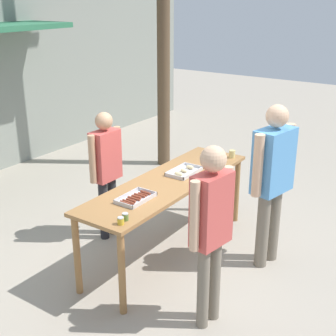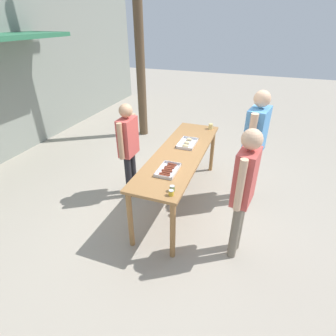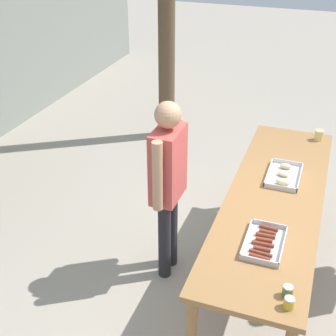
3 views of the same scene
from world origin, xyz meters
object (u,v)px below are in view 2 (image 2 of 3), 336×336
food_tray_sausages (168,170)px  person_customer_holding_hotdog (244,185)px  condiment_jar_ketchup (172,188)px  person_server_behind_table (128,143)px  food_tray_buns (187,143)px  condiment_jar_mustard (171,193)px  person_customer_with_cup (255,140)px  beer_cup (211,126)px

food_tray_sausages → person_customer_holding_hotdog: 1.03m
condiment_jar_ketchup → person_customer_holding_hotdog: size_ratio=0.04×
condiment_jar_ketchup → person_server_behind_table: 1.42m
food_tray_buns → person_customer_holding_hotdog: size_ratio=0.25×
food_tray_sausages → food_tray_buns: food_tray_buns is taller
food_tray_buns → condiment_jar_mustard: bearing=-171.1°
food_tray_buns → condiment_jar_mustard: condiment_jar_mustard is taller
food_tray_sausages → person_server_behind_table: size_ratio=0.26×
condiment_jar_mustard → person_server_behind_table: bearing=46.6°
condiment_jar_mustard → person_customer_with_cup: (1.56, -0.80, 0.14)m
beer_cup → person_server_behind_table: size_ratio=0.06×
beer_cup → person_customer_holding_hotdog: (-1.93, -0.78, 0.09)m
food_tray_sausages → beer_cup: (1.72, -0.21, 0.03)m
condiment_jar_mustard → person_customer_with_cup: size_ratio=0.04×
food_tray_buns → condiment_jar_mustard: 1.43m
food_tray_buns → food_tray_sausages: bearing=179.9°
person_customer_holding_hotdog → person_customer_with_cup: 1.28m
food_tray_buns → condiment_jar_mustard: size_ratio=6.22×
condiment_jar_ketchup → condiment_jar_mustard: bearing=-167.7°
condiment_jar_mustard → person_customer_holding_hotdog: 0.83m
condiment_jar_mustard → person_customer_holding_hotdog: (0.28, -0.77, 0.10)m
beer_cup → condiment_jar_mustard: bearing=-179.8°
condiment_jar_mustard → person_customer_holding_hotdog: bearing=-69.8°
person_customer_holding_hotdog → person_customer_with_cup: (1.28, -0.02, 0.04)m
person_server_behind_table → person_customer_with_cup: (0.54, -1.88, 0.12)m
condiment_jar_mustard → person_server_behind_table: 1.49m
food_tray_sausages → food_tray_buns: 0.91m
food_tray_buns → person_server_behind_table: size_ratio=0.27×
person_customer_holding_hotdog → person_customer_with_cup: size_ratio=0.94×
food_tray_sausages → beer_cup: beer_cup is taller
condiment_jar_ketchup → person_server_behind_table: bearing=48.7°
condiment_jar_ketchup → beer_cup: 2.13m
person_customer_with_cup → food_tray_buns: bearing=-70.4°
person_server_behind_table → beer_cup: bearing=-41.4°
condiment_jar_ketchup → person_server_behind_table: size_ratio=0.04×
beer_cup → person_server_behind_table: person_server_behind_table is taller
food_tray_sausages → person_server_behind_table: person_server_behind_table is taller
person_customer_holding_hotdog → food_tray_sausages: bearing=-93.5°
person_server_behind_table → person_customer_with_cup: size_ratio=0.87×
condiment_jar_mustard → person_customer_with_cup: bearing=-27.1°
beer_cup → person_customer_with_cup: 1.05m
condiment_jar_mustard → beer_cup: size_ratio=0.72×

